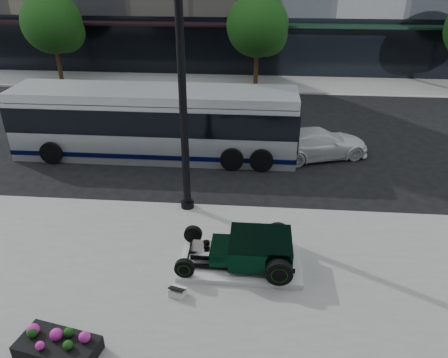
# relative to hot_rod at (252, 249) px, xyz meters

# --- Properties ---
(ground) EXTENTS (120.00, 120.00, 0.00)m
(ground) POSITION_rel_hot_rod_xyz_m (-1.29, 5.20, -0.70)
(ground) COLOR black
(ground) RESTS_ON ground
(sidewalk_far) EXTENTS (70.00, 4.00, 0.12)m
(sidewalk_far) POSITION_rel_hot_rod_xyz_m (-1.29, 19.20, -0.64)
(sidewalk_far) COLOR gray
(sidewalk_far) RESTS_ON ground
(street_trees) EXTENTS (29.80, 3.80, 5.70)m
(street_trees) POSITION_rel_hot_rod_xyz_m (-0.14, 18.28, 3.07)
(street_trees) COLOR black
(street_trees) RESTS_ON sidewalk_far
(display_plinth) EXTENTS (3.40, 1.80, 0.15)m
(display_plinth) POSITION_rel_hot_rod_xyz_m (-0.33, -0.00, -0.50)
(display_plinth) COLOR silver
(display_plinth) RESTS_ON sidewalk_near
(hot_rod) EXTENTS (3.22, 2.00, 0.81)m
(hot_rod) POSITION_rel_hot_rod_xyz_m (0.00, 0.00, 0.00)
(hot_rod) COLOR black
(hot_rod) RESTS_ON display_plinth
(info_plaque) EXTENTS (0.47, 0.40, 0.31)m
(info_plaque) POSITION_rel_hot_rod_xyz_m (-1.88, -1.37, -0.45)
(info_plaque) COLOR silver
(info_plaque) RESTS_ON sidewalk_near
(lamppost) EXTENTS (0.45, 0.45, 8.26)m
(lamppost) POSITION_rel_hot_rod_xyz_m (-2.32, 3.00, 3.24)
(lamppost) COLOR black
(lamppost) RESTS_ON sidewalk_near
(flower_planter) EXTENTS (1.91, 1.23, 0.57)m
(flower_planter) POSITION_rel_hot_rod_xyz_m (-4.17, -3.40, -0.37)
(flower_planter) COLOR black
(flower_planter) RESTS_ON sidewalk_near
(transit_bus) EXTENTS (12.12, 2.88, 2.92)m
(transit_bus) POSITION_rel_hot_rod_xyz_m (-4.38, 7.55, 0.79)
(transit_bus) COLOR silver
(transit_bus) RESTS_ON ground
(white_sedan) EXTENTS (4.70, 3.04, 1.27)m
(white_sedan) POSITION_rel_hot_rod_xyz_m (2.64, 7.84, -0.06)
(white_sedan) COLOR white
(white_sedan) RESTS_ON ground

